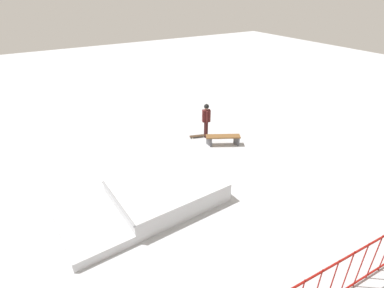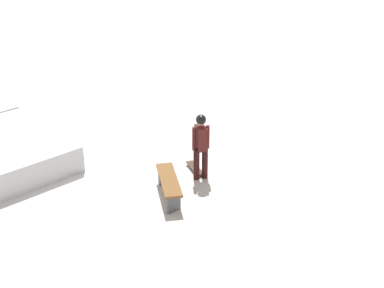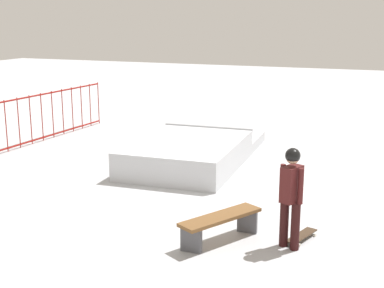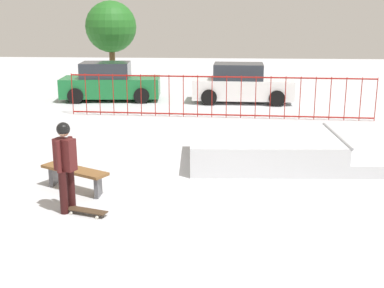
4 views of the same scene
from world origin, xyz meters
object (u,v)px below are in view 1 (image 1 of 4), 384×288
object	(u,v)px
skater	(206,118)
skateboard	(198,136)
skate_ramp	(155,197)
park_bench	(223,138)

from	to	relation	value
skater	skateboard	size ratio (longest dim) A/B	2.10
skate_ramp	park_bench	bearing A→B (deg)	-155.94
skate_ramp	skateboard	world-z (taller)	skate_ramp
skate_ramp	park_bench	world-z (taller)	skate_ramp
skater	skateboard	bearing A→B (deg)	2.41
skate_ramp	skateboard	xyz separation A→B (m)	(-3.97, -3.63, -0.24)
skate_ramp	skater	distance (m)	5.63
skater	skateboard	xyz separation A→B (m)	(0.40, -0.14, -0.93)
skate_ramp	park_bench	xyz separation A→B (m)	(-4.57, -2.35, 0.04)
skateboard	skater	bearing A→B (deg)	178.41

